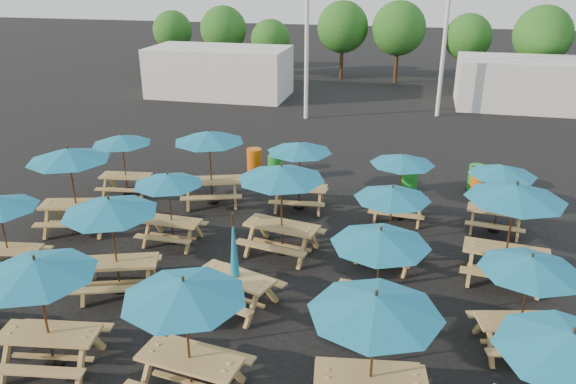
% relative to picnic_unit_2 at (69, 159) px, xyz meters
% --- Properties ---
extents(ground, '(120.00, 120.00, 0.00)m').
position_rel_picnic_unit_2_xyz_m(ground, '(5.96, 0.14, -2.20)').
color(ground, black).
rests_on(ground, ground).
extents(picnic_unit_2, '(2.81, 2.81, 2.54)m').
position_rel_picnic_unit_2_xyz_m(picnic_unit_2, '(0.00, 0.00, 0.00)').
color(picnic_unit_2, tan).
rests_on(picnic_unit_2, ground).
extents(picnic_unit_3, '(2.18, 2.18, 2.13)m').
position_rel_picnic_unit_2_xyz_m(picnic_unit_3, '(0.08, 2.79, -0.35)').
color(picnic_unit_3, tan).
rests_on(picnic_unit_3, ground).
extents(picnic_unit_4, '(2.49, 2.49, 2.41)m').
position_rel_picnic_unit_2_xyz_m(picnic_unit_4, '(2.96, -5.57, -0.12)').
color(picnic_unit_4, tan).
rests_on(picnic_unit_4, ground).
extents(picnic_unit_5, '(2.80, 2.80, 2.41)m').
position_rel_picnic_unit_2_xyz_m(picnic_unit_5, '(2.84, -2.78, -0.11)').
color(picnic_unit_5, tan).
rests_on(picnic_unit_5, ground).
extents(picnic_unit_6, '(1.94, 1.94, 2.08)m').
position_rel_picnic_unit_2_xyz_m(picnic_unit_6, '(3.05, -0.15, -0.40)').
color(picnic_unit_6, tan).
rests_on(picnic_unit_6, ground).
extents(picnic_unit_7, '(2.85, 2.85, 2.47)m').
position_rel_picnic_unit_2_xyz_m(picnic_unit_7, '(3.14, 2.78, -0.06)').
color(picnic_unit_7, tan).
rests_on(picnic_unit_7, ground).
extents(picnic_unit_8, '(2.47, 2.47, 2.40)m').
position_rel_picnic_unit_2_xyz_m(picnic_unit_8, '(5.86, -5.64, -0.12)').
color(picnic_unit_8, tan).
rests_on(picnic_unit_8, ground).
extents(picnic_unit_9, '(2.23, 2.09, 2.33)m').
position_rel_picnic_unit_2_xyz_m(picnic_unit_9, '(5.75, -2.72, -1.24)').
color(picnic_unit_9, tan).
rests_on(picnic_unit_9, ground).
extents(picnic_unit_10, '(2.69, 2.69, 2.52)m').
position_rel_picnic_unit_2_xyz_m(picnic_unit_10, '(6.17, -0.02, -0.02)').
color(picnic_unit_10, tan).
rests_on(picnic_unit_10, ground).
extents(picnic_unit_11, '(2.19, 2.19, 2.23)m').
position_rel_picnic_unit_2_xyz_m(picnic_unit_11, '(6.00, 3.01, -0.26)').
color(picnic_unit_11, tan).
rests_on(picnic_unit_11, ground).
extents(picnic_unit_12, '(2.53, 2.53, 2.45)m').
position_rel_picnic_unit_2_xyz_m(picnic_unit_12, '(9.05, -5.41, -0.08)').
color(picnic_unit_12, tan).
rests_on(picnic_unit_12, ground).
extents(picnic_unit_13, '(2.33, 2.33, 2.29)m').
position_rel_picnic_unit_2_xyz_m(picnic_unit_13, '(8.93, -2.72, -0.21)').
color(picnic_unit_13, tan).
rests_on(picnic_unit_13, ground).
extents(picnic_unit_14, '(2.47, 2.47, 2.14)m').
position_rel_picnic_unit_2_xyz_m(picnic_unit_14, '(9.01, 0.10, -0.35)').
color(picnic_unit_14, tan).
rests_on(picnic_unit_14, ground).
extents(picnic_unit_15, '(2.07, 2.07, 2.11)m').
position_rel_picnic_unit_2_xyz_m(picnic_unit_15, '(9.14, 2.90, -0.37)').
color(picnic_unit_15, tan).
rests_on(picnic_unit_15, ground).
extents(picnic_unit_16, '(2.64, 2.64, 2.44)m').
position_rel_picnic_unit_2_xyz_m(picnic_unit_16, '(11.90, -5.73, -0.09)').
color(picnic_unit_16, tan).
rests_on(picnic_unit_16, ground).
extents(picnic_unit_17, '(2.38, 2.38, 2.17)m').
position_rel_picnic_unit_2_xyz_m(picnic_unit_17, '(11.81, -2.97, -0.32)').
color(picnic_unit_17, tan).
rests_on(picnic_unit_17, ground).
extents(picnic_unit_18, '(2.61, 2.61, 2.57)m').
position_rel_picnic_unit_2_xyz_m(picnic_unit_18, '(11.85, -0.16, 0.02)').
color(picnic_unit_18, tan).
rests_on(picnic_unit_18, ground).
extents(picnic_unit_19, '(2.13, 2.13, 2.07)m').
position_rel_picnic_unit_2_xyz_m(picnic_unit_19, '(11.93, 2.69, -0.40)').
color(picnic_unit_19, tan).
rests_on(picnic_unit_19, ground).
extents(waste_bin_0, '(0.56, 0.56, 0.90)m').
position_rel_picnic_unit_2_xyz_m(waste_bin_0, '(3.65, 5.96, -1.75)').
color(waste_bin_0, '#D45D0C').
rests_on(waste_bin_0, ground).
extents(waste_bin_1, '(0.56, 0.56, 0.90)m').
position_rel_picnic_unit_2_xyz_m(waste_bin_1, '(4.61, 5.38, -1.75)').
color(waste_bin_1, '#198B26').
rests_on(waste_bin_1, ground).
extents(waste_bin_2, '(0.56, 0.56, 0.90)m').
position_rel_picnic_unit_2_xyz_m(waste_bin_2, '(9.38, 5.44, -1.75)').
color(waste_bin_2, '#198B26').
rests_on(waste_bin_2, ground).
extents(waste_bin_3, '(0.56, 0.56, 0.90)m').
position_rel_picnic_unit_2_xyz_m(waste_bin_3, '(11.63, 5.95, -1.75)').
color(waste_bin_3, '#198B26').
rests_on(waste_bin_3, ground).
extents(waste_bin_4, '(0.56, 0.56, 0.90)m').
position_rel_picnic_unit_2_xyz_m(waste_bin_4, '(11.69, 5.69, -1.75)').
color(waste_bin_4, '#D45D0C').
rests_on(waste_bin_4, ground).
extents(event_tent_0, '(8.00, 4.00, 2.80)m').
position_rel_picnic_unit_2_xyz_m(event_tent_0, '(-2.04, 18.14, -0.80)').
color(event_tent_0, silver).
rests_on(event_tent_0, ground).
extents(event_tent_1, '(7.00, 4.00, 2.60)m').
position_rel_picnic_unit_2_xyz_m(event_tent_1, '(14.96, 19.14, -0.90)').
color(event_tent_1, silver).
rests_on(event_tent_1, ground).
extents(tree_0, '(2.80, 2.80, 4.24)m').
position_rel_picnic_unit_2_xyz_m(tree_0, '(-8.12, 25.39, 0.63)').
color(tree_0, '#382314').
rests_on(tree_0, ground).
extents(tree_1, '(3.11, 3.11, 4.72)m').
position_rel_picnic_unit_2_xyz_m(tree_1, '(-3.79, 24.04, 0.95)').
color(tree_1, '#382314').
rests_on(tree_1, ground).
extents(tree_2, '(2.59, 2.59, 3.93)m').
position_rel_picnic_unit_2_xyz_m(tree_2, '(-0.43, 23.79, 0.42)').
color(tree_2, '#382314').
rests_on(tree_2, ground).
extents(tree_3, '(3.36, 3.36, 5.09)m').
position_rel_picnic_unit_2_xyz_m(tree_3, '(4.20, 24.86, 1.21)').
color(tree_3, '#382314').
rests_on(tree_3, ground).
extents(tree_4, '(3.41, 3.41, 5.17)m').
position_rel_picnic_unit_2_xyz_m(tree_4, '(7.85, 24.40, 1.26)').
color(tree_4, '#382314').
rests_on(tree_4, ground).
extents(tree_5, '(2.94, 2.94, 4.45)m').
position_rel_picnic_unit_2_xyz_m(tree_5, '(12.18, 24.81, 0.77)').
color(tree_5, '#382314').
rests_on(tree_5, ground).
extents(tree_6, '(3.38, 3.38, 5.13)m').
position_rel_picnic_unit_2_xyz_m(tree_6, '(16.19, 23.04, 1.23)').
color(tree_6, '#382314').
rests_on(tree_6, ground).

